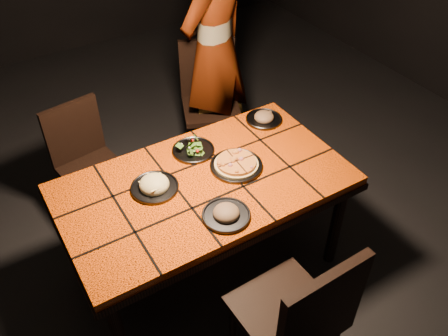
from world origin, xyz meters
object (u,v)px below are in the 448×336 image
dining_table (205,191)px  plate_pizza (236,164)px  diner (215,51)px  plate_pasta (154,185)px  chair_near (300,315)px  chair_far_right (209,93)px  chair_far_left (85,156)px

dining_table → plate_pizza: size_ratio=5.32×
diner → plate_pizza: (-0.46, -1.03, -0.14)m
plate_pizza → plate_pasta: plate_pasta is taller
chair_near → plate_pasta: (-0.27, 0.95, 0.20)m
dining_table → chair_far_right: bearing=58.9°
chair_far_left → plate_pasta: size_ratio=3.26×
chair_near → plate_pizza: 0.92m
chair_near → chair_far_left: 1.82m
dining_table → chair_far_right: chair_far_right is taller
chair_far_left → plate_pasta: (0.17, -0.80, 0.28)m
chair_near → diner: size_ratio=0.55×
diner → chair_near: bearing=48.9°
dining_table → plate_pasta: plate_pasta is taller
chair_far_right → plate_pizza: size_ratio=3.12×
diner → plate_pizza: bearing=43.9°
diner → plate_pasta: bearing=23.4°
plate_pizza → plate_pasta: 0.48m
chair_near → plate_pasta: 1.01m
dining_table → plate_pasta: bearing=161.3°
chair_near → plate_pizza: size_ratio=3.31×
dining_table → plate_pizza: bearing=2.9°
chair_near → diner: 2.05m
chair_far_left → plate_pizza: size_ratio=2.83×
chair_near → chair_far_right: 2.04m
chair_far_left → plate_pasta: chair_far_left is taller
chair_far_right → plate_pizza: 1.16m
plate_pizza → chair_near: bearing=-103.1°
chair_far_left → diner: (1.12, 0.15, 0.42)m
chair_near → diner: diner is taller
chair_far_left → plate_pizza: 1.13m
dining_table → plate_pasta: 0.29m
diner → plate_pizza: diner is taller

